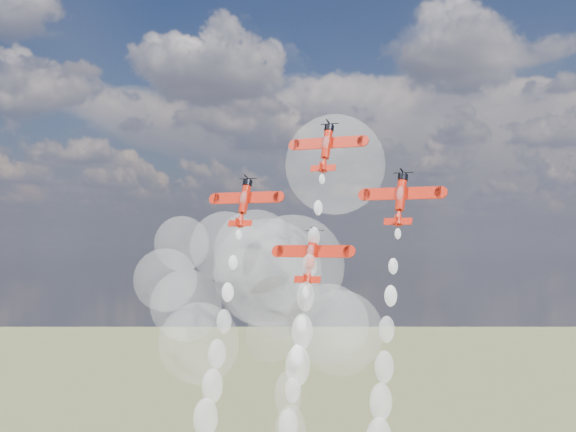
# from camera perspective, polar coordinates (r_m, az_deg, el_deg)

# --- Properties ---
(plane_lead) EXTENTS (13.29, 5.83, 9.13)m
(plane_lead) POSITION_cam_1_polar(r_m,az_deg,el_deg) (143.70, 2.76, 4.96)
(plane_lead) COLOR red
(plane_lead) RESTS_ON ground
(plane_left) EXTENTS (13.29, 5.83, 9.13)m
(plane_left) POSITION_cam_1_polar(r_m,az_deg,el_deg) (145.87, -3.13, 1.04)
(plane_left) COLOR red
(plane_left) RESTS_ON ground
(plane_right) EXTENTS (13.29, 5.83, 9.13)m
(plane_right) POSITION_cam_1_polar(r_m,az_deg,el_deg) (134.64, 8.02, 1.31)
(plane_right) COLOR red
(plane_right) RESTS_ON ground
(plane_slot) EXTENTS (13.29, 5.83, 9.13)m
(plane_slot) POSITION_cam_1_polar(r_m,az_deg,el_deg) (136.14, 1.66, -2.83)
(plane_slot) COLOR red
(plane_slot) RESTS_ON ground
(smoke_trail_lead) EXTENTS (5.63, 19.57, 48.85)m
(smoke_trail_lead) POSITION_cam_1_polar(r_m,az_deg,el_deg) (130.98, 0.22, -12.98)
(smoke_trail_lead) COLOR white
(smoke_trail_lead) RESTS_ON plane_lead
(drifted_smoke_cloud) EXTENTS (66.00, 42.24, 56.09)m
(drifted_smoke_cloud) POSITION_cam_1_polar(r_m,az_deg,el_deg) (170.25, -1.20, -4.23)
(drifted_smoke_cloud) COLOR white
(drifted_smoke_cloud) RESTS_ON ground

